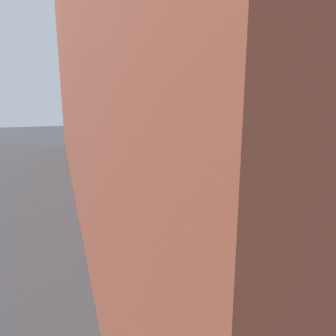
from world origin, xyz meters
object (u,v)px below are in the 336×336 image
Objects in this scene: pedestrian_crossing_street at (210,176)px; street_lamp at (169,93)px; bicycle_mid_rack at (156,243)px; bicycle_beside_lamp at (146,225)px; city_bus at (218,125)px; bicycle_leaning_wall at (126,198)px; bicycle_end_of_row at (133,209)px.

pedestrian_crossing_street is 4.73m from street_lamp.
bicycle_beside_lamp is at bearing -3.72° from bicycle_mid_rack.
bicycle_mid_rack is 1.01× the size of bicycle_beside_lamp.
bicycle_beside_lamp is 0.30× the size of street_lamp.
bicycle_mid_rack is 10.39m from city_bus.
city_bus reaches higher than bicycle_mid_rack.
bicycle_leaning_wall is (2.10, 0.03, 0.00)m from bicycle_beside_lamp.
bicycle_mid_rack is 0.16× the size of city_bus.
bicycle_leaning_wall is at bearing -0.48° from bicycle_end_of_row.
city_bus reaches higher than bicycle_beside_lamp.
city_bus reaches higher than bicycle_leaning_wall.
pedestrian_crossing_street reaches higher than bicycle_beside_lamp.
street_lamp is at bearing 122.21° from city_bus.
pedestrian_crossing_street is at bearing -58.58° from bicycle_beside_lamp.
street_lamp is at bearing -29.78° from bicycle_end_of_row.
bicycle_mid_rack is at bearing 179.40° from bicycle_end_of_row.
pedestrian_crossing_street is 0.30× the size of street_lamp.
city_bus reaches higher than pedestrian_crossing_street.
street_lamp reaches higher than bicycle_leaning_wall.
city_bus is at bearing -34.37° from bicycle_mid_rack.
city_bus is at bearing -57.79° from street_lamp.
bicycle_end_of_row is 8.76m from city_bus.
bicycle_beside_lamp is 9.60m from city_bus.
bicycle_end_of_row is at bearing 1.96° from bicycle_beside_lamp.
bicycle_mid_rack is 2.07m from bicycle_end_of_row.
bicycle_end_of_row and bicycle_leaning_wall have the same top height.
street_lamp reaches higher than bicycle_mid_rack.
street_lamp reaches higher than pedestrian_crossing_street.
street_lamp is (6.42, -2.51, 2.92)m from bicycle_mid_rack.
bicycle_leaning_wall is at bearing -0.56° from bicycle_mid_rack.
city_bus is 4.18m from street_lamp.
pedestrian_crossing_street is (-6.21, 3.53, -0.78)m from city_bus.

